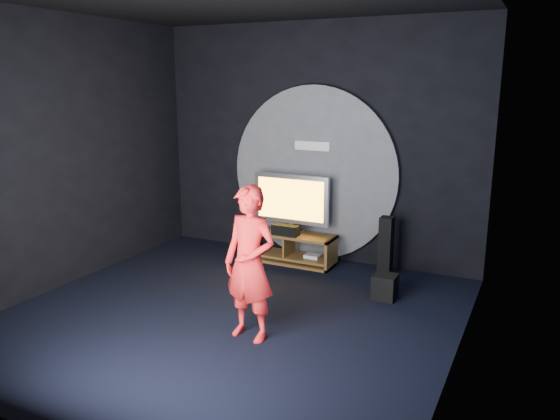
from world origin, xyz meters
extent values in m
plane|color=black|center=(0.00, 0.00, 0.00)|extent=(5.00, 5.00, 0.00)
cube|color=black|center=(0.00, 2.50, 1.75)|extent=(5.00, 0.04, 3.50)
cube|color=black|center=(0.00, -2.50, 1.75)|extent=(5.00, 0.04, 3.50)
cube|color=black|center=(-2.50, 0.00, 1.75)|extent=(0.04, 5.00, 3.50)
cube|color=black|center=(2.50, 0.00, 1.75)|extent=(0.04, 5.00, 3.50)
cylinder|color=#515156|center=(0.00, 2.44, 1.30)|extent=(2.60, 0.08, 2.60)
cube|color=white|center=(0.00, 2.39, 1.72)|extent=(0.55, 0.03, 0.13)
cube|color=olive|center=(-0.21, 2.05, 0.43)|extent=(1.39, 0.45, 0.04)
cube|color=olive|center=(-0.21, 2.05, 0.10)|extent=(1.35, 0.42, 0.04)
cube|color=olive|center=(-0.89, 2.05, 0.23)|extent=(0.04, 0.45, 0.45)
cube|color=olive|center=(0.46, 2.05, 0.23)|extent=(0.04, 0.45, 0.45)
cube|color=olive|center=(-0.21, 2.05, 0.27)|extent=(0.03, 0.40, 0.29)
cube|color=olive|center=(-0.21, 2.05, 0.02)|extent=(1.39, 0.45, 0.04)
cube|color=white|center=(0.17, 2.05, 0.14)|extent=(0.22, 0.16, 0.05)
cube|color=silver|center=(-0.21, 2.12, 0.47)|extent=(0.36, 0.22, 0.04)
cylinder|color=silver|center=(-0.21, 2.12, 0.54)|extent=(0.07, 0.07, 0.10)
cube|color=silver|center=(-0.21, 2.12, 0.95)|extent=(1.18, 0.06, 0.73)
cube|color=orange|center=(-0.21, 2.09, 0.95)|extent=(1.05, 0.01, 0.60)
cube|color=black|center=(-0.21, 1.93, 0.53)|extent=(0.40, 0.15, 0.15)
cube|color=black|center=(-0.57, 1.93, 0.46)|extent=(0.18, 0.05, 0.02)
cube|color=black|center=(-1.09, 2.28, 0.43)|extent=(0.17, 0.19, 0.86)
cube|color=black|center=(1.26, 2.04, 0.43)|extent=(0.17, 0.19, 0.86)
cube|color=black|center=(1.47, 1.30, 0.15)|extent=(0.28, 0.28, 0.31)
imported|color=red|center=(0.48, -0.36, 0.82)|extent=(0.63, 0.45, 1.64)
camera|label=1|loc=(3.13, -5.00, 2.65)|focal=35.00mm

